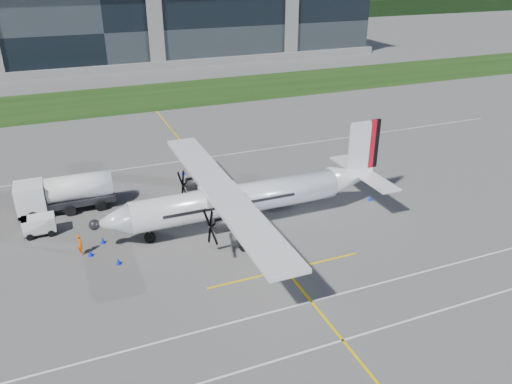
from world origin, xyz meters
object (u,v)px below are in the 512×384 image
at_px(baggage_tug, 39,226).
at_px(safety_cone_fwd, 90,253).
at_px(turboprop_aircraft, 248,181).
at_px(fuel_tanker_truck, 58,195).
at_px(safety_cone_stbdwing, 183,172).
at_px(safety_cone_nose_port, 118,261).
at_px(safety_cone_tail, 371,198).
at_px(safety_cone_nose_stbd, 103,240).
at_px(ground_crew_person, 80,243).

xyz_separation_m(baggage_tug, safety_cone_fwd, (3.47, -4.99, -0.56)).
height_order(turboprop_aircraft, fuel_tanker_truck, turboprop_aircraft).
distance_m(safety_cone_stbdwing, safety_cone_nose_port, 17.21).
bearing_deg(safety_cone_tail, fuel_tanker_truck, 162.25).
height_order(safety_cone_tail, safety_cone_nose_port, same).
distance_m(safety_cone_nose_stbd, safety_cone_stbdwing, 14.73).
distance_m(fuel_tanker_truck, safety_cone_nose_port, 11.38).
relative_size(safety_cone_nose_stbd, safety_cone_tail, 1.00).
relative_size(fuel_tanker_truck, safety_cone_nose_port, 17.37).
xyz_separation_m(turboprop_aircraft, safety_cone_nose_stbd, (-11.96, 1.32, -3.68)).
xyz_separation_m(turboprop_aircraft, safety_cone_stbdwing, (-2.41, 12.52, -3.68)).
bearing_deg(safety_cone_tail, safety_cone_nose_stbd, 176.40).
bearing_deg(turboprop_aircraft, safety_cone_stbdwing, 100.88).
xyz_separation_m(safety_cone_tail, safety_cone_stbdwing, (-14.71, 12.73, 0.00)).
distance_m(fuel_tanker_truck, ground_crew_person, 8.32).
xyz_separation_m(fuel_tanker_truck, safety_cone_fwd, (1.72, -8.75, -1.38)).
bearing_deg(safety_cone_nose_port, safety_cone_tail, 4.96).
distance_m(ground_crew_person, safety_cone_nose_port, 3.57).
height_order(fuel_tanker_truck, safety_cone_nose_port, fuel_tanker_truck).
bearing_deg(fuel_tanker_truck, turboprop_aircraft, -29.79).
bearing_deg(safety_cone_nose_port, safety_cone_nose_stbd, 101.44).
relative_size(fuel_tanker_truck, safety_cone_tail, 17.37).
xyz_separation_m(baggage_tug, safety_cone_nose_stbd, (4.58, -3.39, -0.56)).
relative_size(baggage_tug, safety_cone_fwd, 5.38).
relative_size(turboprop_aircraft, safety_cone_tail, 52.41).
bearing_deg(safety_cone_tail, safety_cone_nose_port, -175.04).
xyz_separation_m(ground_crew_person, safety_cone_fwd, (0.60, -0.53, -0.74)).
bearing_deg(baggage_tug, safety_cone_stbdwing, 28.93).
relative_size(baggage_tug, ground_crew_person, 1.36).
height_order(ground_crew_person, safety_cone_stbdwing, ground_crew_person).
bearing_deg(baggage_tug, turboprop_aircraft, -15.89).
distance_m(fuel_tanker_truck, safety_cone_tail, 28.49).
xyz_separation_m(safety_cone_tail, safety_cone_fwd, (-25.38, -0.08, 0.00)).
distance_m(safety_cone_fwd, safety_cone_nose_port, 2.69).
bearing_deg(baggage_tug, ground_crew_person, -57.24).
relative_size(turboprop_aircraft, fuel_tanker_truck, 3.02).
xyz_separation_m(fuel_tanker_truck, ground_crew_person, (1.12, -8.22, -0.64)).
xyz_separation_m(baggage_tug, safety_cone_stbdwing, (14.14, 7.82, -0.56)).
distance_m(safety_cone_nose_stbd, safety_cone_tail, 24.32).
height_order(turboprop_aircraft, safety_cone_fwd, turboprop_aircraft).
relative_size(safety_cone_tail, safety_cone_fwd, 1.00).
bearing_deg(turboprop_aircraft, fuel_tanker_truck, 150.21).
height_order(baggage_tug, ground_crew_person, ground_crew_person).
height_order(fuel_tanker_truck, safety_cone_stbdwing, fuel_tanker_truck).
relative_size(safety_cone_fwd, safety_cone_nose_port, 1.00).
bearing_deg(turboprop_aircraft, safety_cone_tail, -0.96).
bearing_deg(safety_cone_fwd, safety_cone_nose_stbd, 55.30).
bearing_deg(fuel_tanker_truck, baggage_tug, -114.99).
bearing_deg(safety_cone_nose_stbd, safety_cone_stbdwing, 49.54).
relative_size(safety_cone_nose_stbd, safety_cone_stbdwing, 1.00).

